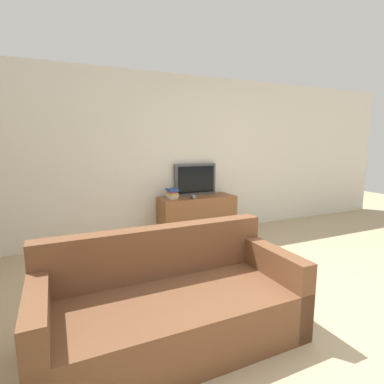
# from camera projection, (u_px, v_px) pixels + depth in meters

# --- Properties ---
(ground_plane) EXTENTS (14.00, 14.00, 0.00)m
(ground_plane) POSITION_uv_depth(u_px,v_px,m) (328.00, 332.00, 2.44)
(ground_plane) COLOR tan
(wall_back) EXTENTS (9.00, 0.06, 2.60)m
(wall_back) POSITION_uv_depth(u_px,v_px,m) (184.00, 157.00, 4.96)
(wall_back) COLOR silver
(wall_back) RESTS_ON ground_plane
(tv_stand) EXTENTS (1.24, 0.47, 0.67)m
(tv_stand) POSITION_uv_depth(u_px,v_px,m) (197.00, 217.00, 4.90)
(tv_stand) COLOR brown
(tv_stand) RESTS_ON ground_plane
(television) EXTENTS (0.72, 0.09, 0.52)m
(television) POSITION_uv_depth(u_px,v_px,m) (195.00, 179.00, 5.00)
(television) COLOR #4C4C51
(television) RESTS_ON tv_stand
(couch) EXTENTS (1.96, 0.90, 0.83)m
(couch) POSITION_uv_depth(u_px,v_px,m) (172.00, 307.00, 2.31)
(couch) COLOR brown
(couch) RESTS_ON ground_plane
(book_stack) EXTENTS (0.16, 0.23, 0.15)m
(book_stack) POSITION_uv_depth(u_px,v_px,m) (172.00, 194.00, 4.67)
(book_stack) COLOR silver
(book_stack) RESTS_ON tv_stand
(remote_on_stand) EXTENTS (0.09, 0.18, 0.02)m
(remote_on_stand) POSITION_uv_depth(u_px,v_px,m) (194.00, 196.00, 4.81)
(remote_on_stand) COLOR #B7B7B7
(remote_on_stand) RESTS_ON tv_stand
(remote_secondary) EXTENTS (0.09, 0.15, 0.02)m
(remote_secondary) POSITION_uv_depth(u_px,v_px,m) (191.00, 198.00, 4.67)
(remote_secondary) COLOR #2D2D2D
(remote_secondary) RESTS_ON tv_stand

